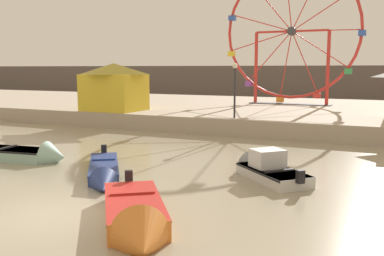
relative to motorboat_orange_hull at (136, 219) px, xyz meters
The scene contains 10 objects.
ground_plane 2.70m from the motorboat_orange_hull, behind, with size 240.00×240.00×0.00m, color gray.
quay_promenade 25.95m from the motorboat_orange_hull, 95.94° to the left, with size 110.00×20.93×1.03m, color tan.
distant_town_skyline 51.76m from the motorboat_orange_hull, 92.98° to the left, with size 140.00×3.00×4.40m, color #564C47.
motorboat_orange_hull is the anchor object (origin of this frame).
motorboat_navy_blue 5.53m from the motorboat_orange_hull, 134.47° to the left, with size 4.00×4.98×1.02m.
motorboat_pale_grey 6.91m from the motorboat_orange_hull, 78.59° to the left, with size 3.78×3.67×1.54m.
motorboat_seafoam 10.14m from the motorboat_orange_hull, 149.42° to the left, with size 4.43×1.91×1.31m.
ferris_wheel_red_frame 28.67m from the motorboat_orange_hull, 94.55° to the left, with size 11.29×1.20×11.61m.
carnival_booth_yellow_awning 21.44m from the motorboat_orange_hull, 126.15° to the left, with size 4.44×3.61×3.37m.
promenade_lamp_near 16.84m from the motorboat_orange_hull, 100.78° to the left, with size 0.32×0.32×3.32m.
Camera 1 is at (8.40, -9.14, 4.05)m, focal length 40.92 mm.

